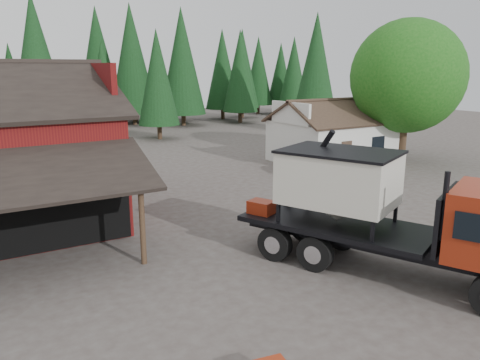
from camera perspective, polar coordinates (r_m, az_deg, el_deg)
ground at (r=18.12m, az=7.89°, el=-8.66°), size 120.00×120.00×0.00m
farmhouse at (r=35.51m, az=11.27°, el=4.96°), size 8.60×6.42×4.65m
deciduous_tree at (r=35.96m, az=19.74°, el=11.34°), size 8.00×8.00×10.20m
conifer_backdrop at (r=56.41m, az=-19.97°, el=5.81°), size 76.00×16.00×16.00m
near_pine_b at (r=46.10m, az=-10.02°, el=12.21°), size 3.96×3.96×10.40m
near_pine_c at (r=50.85m, az=9.23°, el=13.48°), size 4.84×4.84×12.40m
near_pine_d at (r=47.45m, az=-23.57°, el=13.17°), size 5.28×5.28×13.40m
feed_truck at (r=16.26m, az=17.61°, el=-3.61°), size 6.80×10.60×4.69m
silver_car at (r=31.45m, az=10.73°, el=2.26°), size 6.02×3.70×1.56m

